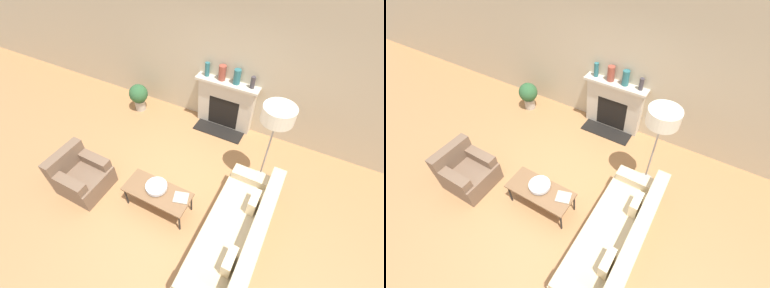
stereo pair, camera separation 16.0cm
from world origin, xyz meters
The scene contains 14 objects.
ground_plane centered at (0.00, 0.00, 0.00)m, with size 18.00×18.00×0.00m, color #A87547.
wall_back centered at (0.00, 2.46, 1.45)m, with size 18.00×0.06×2.90m.
fireplace centered at (-0.05, 2.32, 0.55)m, with size 1.34×0.59×1.13m.
couch centered at (1.20, -0.20, 0.30)m, with size 0.84×2.17×0.81m.
armchair_near centered at (-1.63, -0.46, 0.29)m, with size 0.81×0.77×0.77m.
coffee_table centered at (-0.18, -0.19, 0.42)m, with size 1.12×0.48×0.46m.
bowl centered at (-0.22, -0.14, 0.51)m, with size 0.35×0.35×0.09m.
book centered at (0.22, -0.12, 0.47)m, with size 0.28×0.26×0.02m.
floor_lamp centered at (1.17, 1.16, 1.47)m, with size 0.50×0.50×1.72m.
mantel_vase_left centered at (-0.52, 2.33, 1.28)m, with size 0.10×0.10×0.29m.
mantel_vase_center_left centered at (-0.19, 2.33, 1.29)m, with size 0.15×0.15×0.31m.
mantel_vase_center_right centered at (0.12, 2.33, 1.29)m, with size 0.14×0.14×0.31m.
mantel_vase_right centered at (0.45, 2.33, 1.25)m, with size 0.09×0.09×0.24m.
potted_plant centered at (-2.08, 1.90, 0.40)m, with size 0.44×0.44×0.67m.
Camera 2 is at (1.55, -1.91, 3.95)m, focal length 24.00 mm.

